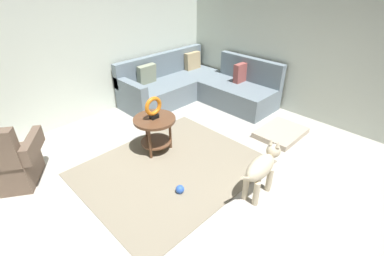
{
  "coord_description": "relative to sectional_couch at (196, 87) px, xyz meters",
  "views": [
    {
      "loc": [
        -1.77,
        -1.61,
        2.37
      ],
      "look_at": [
        0.45,
        0.6,
        0.55
      ],
      "focal_mm": 25.82,
      "sensor_mm": 36.0,
      "label": 1
    }
  ],
  "objects": [
    {
      "name": "ground_plane",
      "position": [
        -1.99,
        -2.01,
        -0.34
      ],
      "size": [
        6.0,
        6.0,
        0.1
      ],
      "primitive_type": "cube",
      "color": "#B7B2A8"
    },
    {
      "name": "wall_back",
      "position": [
        -1.99,
        0.93,
        1.06
      ],
      "size": [
        6.0,
        0.12,
        2.7
      ],
      "primitive_type": "cube",
      "color": "silver",
      "rests_on": "ground_plane"
    },
    {
      "name": "wall_right",
      "position": [
        0.95,
        -2.01,
        1.06
      ],
      "size": [
        0.12,
        6.0,
        2.7
      ],
      "primitive_type": "cube",
      "color": "silver",
      "rests_on": "ground_plane"
    },
    {
      "name": "area_rug",
      "position": [
        -1.84,
        -1.31,
        -0.29
      ],
      "size": [
        2.3,
        1.9,
        0.01
      ],
      "primitive_type": "cube",
      "color": "gray",
      "rests_on": "ground_plane"
    },
    {
      "name": "sectional_couch",
      "position": [
        0.0,
        0.0,
        0.0
      ],
      "size": [
        2.2,
        2.25,
        0.88
      ],
      "color": "slate",
      "rests_on": "ground_plane"
    },
    {
      "name": "armchair",
      "position": [
        -3.47,
        -0.14,
        0.03
      ],
      "size": [
        1.0,
        0.94,
        0.88
      ],
      "rotation": [
        0.0,
        0.0,
        -0.58
      ],
      "color": "brown",
      "rests_on": "ground_plane"
    },
    {
      "name": "side_table",
      "position": [
        -1.71,
        -0.83,
        0.12
      ],
      "size": [
        0.6,
        0.6,
        0.54
      ],
      "color": "brown",
      "rests_on": "ground_plane"
    },
    {
      "name": "torus_sculpture",
      "position": [
        -1.71,
        -0.83,
        0.42
      ],
      "size": [
        0.28,
        0.08,
        0.33
      ],
      "color": "black",
      "rests_on": "side_table"
    },
    {
      "name": "dog_bed_mat",
      "position": [
        -0.01,
        -1.93,
        -0.25
      ],
      "size": [
        0.8,
        0.6,
        0.09
      ],
      "primitive_type": "cube",
      "color": "#B2A38E",
      "rests_on": "ground_plane"
    },
    {
      "name": "dog",
      "position": [
        -1.4,
        -2.42,
        0.09
      ],
      "size": [
        0.85,
        0.25,
        0.63
      ],
      "rotation": [
        0.0,
        0.0,
        4.78
      ],
      "color": "beige",
      "rests_on": "ground_plane"
    },
    {
      "name": "dog_toy_ball",
      "position": [
        -2.09,
        -1.75,
        -0.24
      ],
      "size": [
        0.11,
        0.11,
        0.11
      ],
      "primitive_type": "sphere",
      "color": "blue",
      "rests_on": "ground_plane"
    }
  ]
}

